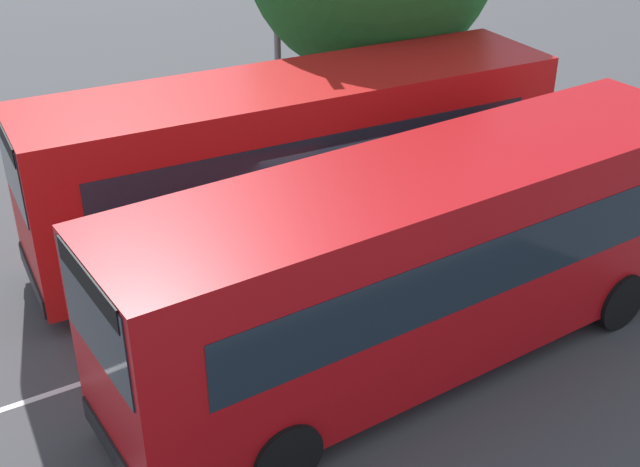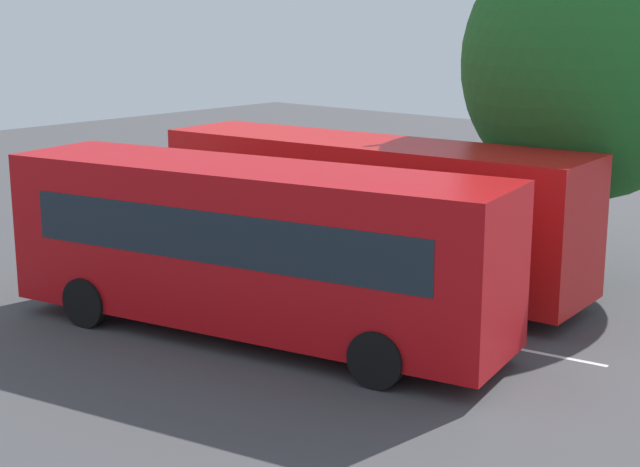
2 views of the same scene
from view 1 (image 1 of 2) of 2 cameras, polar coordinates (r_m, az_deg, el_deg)
ground_plane at (r=15.05m, az=1.71°, el=-4.32°), size 65.85×65.85×0.00m
bus_far_left at (r=15.94m, az=-1.68°, el=5.35°), size 10.52×3.44×3.40m
bus_center_left at (r=12.65m, az=7.41°, el=-1.63°), size 10.60×4.49×3.40m
lane_stripe_outer_left at (r=15.05m, az=1.71°, el=-4.30°), size 12.93×2.19×0.01m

